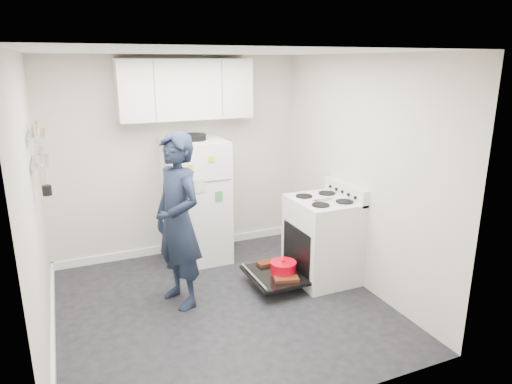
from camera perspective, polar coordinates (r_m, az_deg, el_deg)
name	(u,v)px	position (r m, az deg, el deg)	size (l,w,h in m)	color
room	(215,193)	(4.39, -5.17, -0.09)	(3.21, 3.21, 2.51)	black
electric_range	(321,240)	(5.25, 8.16, -5.96)	(0.66, 0.76, 1.10)	silver
open_oven_door	(278,272)	(5.10, 2.76, -9.93)	(0.55, 0.70, 0.22)	black
refrigerator	(196,201)	(5.67, -7.51, -1.06)	(0.72, 0.74, 1.59)	white
upper_cabinets	(186,89)	(5.61, -8.78, 12.56)	(1.60, 0.33, 0.70)	silver
wall_shelf_rack	(39,148)	(4.53, -25.52, 5.01)	(0.14, 0.60, 0.61)	#B2B2B7
person	(178,221)	(4.60, -9.73, -3.63)	(0.65, 0.43, 1.78)	#171F33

